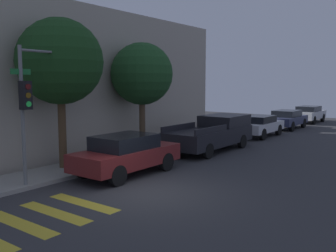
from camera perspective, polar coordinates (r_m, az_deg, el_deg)
name	(u,v)px	position (r m, az deg, el deg)	size (l,w,h in m)	color
ground_plane	(146,193)	(11.96, -3.33, -10.12)	(60.00, 60.00, 0.00)	#333335
sidewalk	(61,172)	(14.94, -15.99, -6.69)	(26.00, 2.08, 0.14)	gray
crosswalk	(38,218)	(10.39, -19.17, -13.10)	(3.44, 2.60, 0.00)	gold
traffic_light_pole	(37,90)	(12.96, -19.39, 5.21)	(2.48, 0.56, 4.62)	slate
sedan_near_corner	(126,154)	(14.11, -6.35, -4.19)	(4.37, 1.87, 1.51)	maroon
pickup_truck	(213,133)	(19.29, 6.88, -1.03)	(5.66, 2.11, 1.72)	black
sedan_middle	(259,125)	(24.59, 13.76, 0.12)	(4.25, 1.75, 1.35)	silver
sedan_far_end	(287,119)	(29.40, 17.69, 1.07)	(4.36, 1.83, 1.39)	#2D3351
sedan_tail_of_row	(309,114)	(34.63, 20.67, 1.78)	(4.47, 1.81, 1.43)	#B7BABF
tree_near_corner	(60,62)	(15.00, -16.13, 9.36)	(3.29, 3.29, 5.89)	#4C3823
tree_midblock	(142,74)	(18.28, -4.00, 7.87)	(3.01, 3.01, 5.37)	brown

